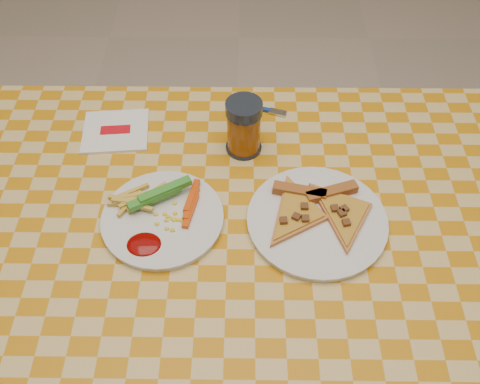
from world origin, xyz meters
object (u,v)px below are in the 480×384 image
table (228,255)px  plate_left (163,219)px  plate_right (317,221)px  drink_glass (244,127)px

table → plate_left: plate_left is taller
plate_left → plate_right: 0.30m
plate_left → drink_glass: size_ratio=1.83×
table → plate_left: 0.15m
plate_right → drink_glass: bearing=125.0°
table → drink_glass: 0.27m
table → plate_right: plate_right is taller
table → plate_right: 0.19m
table → drink_glass: (0.03, 0.23, 0.14)m
plate_right → drink_glass: (-0.14, 0.20, 0.06)m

